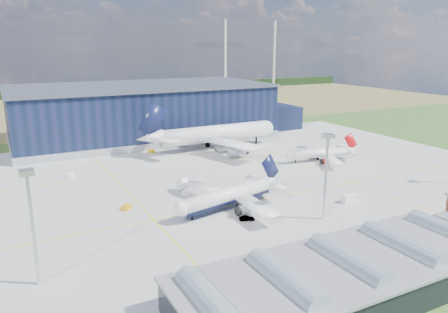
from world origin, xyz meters
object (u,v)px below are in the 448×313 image
light_mast_center (326,163)px  gse_cart_b (69,175)px  gse_van_c (350,199)px  car_b (247,218)px  gse_cart_a (301,149)px  airstair (182,187)px  gse_tug_b (126,207)px  light_mast_west (31,209)px  gse_van_b (245,189)px  airliner_navy (227,188)px  car_a (343,252)px  gse_tug_c (151,151)px  hangar (147,114)px  airliner_red (319,149)px  airliner_widebody (217,125)px

light_mast_center → gse_cart_b: 90.14m
gse_van_c → car_b: (-33.91, 2.20, -0.52)m
gse_cart_a → gse_van_c: bearing=-130.4°
gse_van_c → airstair: 50.93m
gse_van_c → airstair: size_ratio=0.98×
gse_tug_b → airstair: 20.67m
light_mast_west → car_b: size_ratio=5.77×
light_mast_west → light_mast_center: 70.00m
gse_van_b → gse_cart_a: bearing=-16.1°
airliner_navy → car_a: airliner_navy is taller
gse_van_b → airliner_navy: bearing=169.6°
gse_tug_c → gse_cart_b: 42.64m
hangar → gse_tug_c: bearing=-105.9°
light_mast_west → gse_van_b: (62.64, 28.60, -14.39)m
light_mast_west → gse_van_b: size_ratio=5.04×
airstair → airliner_navy: bearing=-79.6°
light_mast_center → car_a: light_mast_center is taller
gse_tug_c → airstair: airstair is taller
gse_van_b → car_b: size_ratio=1.14×
light_mast_west → airstair: light_mast_west is taller
airliner_red → gse_tug_b: airliner_red is taller
gse_tug_b → car_b: (25.77, -22.66, 0.02)m
car_a → airstair: bearing=26.9°
gse_cart_a → gse_cart_b: 96.10m
airliner_red → car_b: airliner_red is taller
airliner_widebody → light_mast_center: bearing=-98.3°
gse_cart_b → gse_van_c: size_ratio=0.64×
light_mast_center → gse_cart_b: bearing=127.1°
airstair → car_a: size_ratio=1.43×
hangar → gse_cart_a: 78.58m
airstair → gse_van_b: bearing=-32.7°
airliner_navy → gse_tug_c: bearing=-105.0°
gse_van_c → light_mast_center: bearing=120.6°
light_mast_west → gse_van_c: bearing=4.1°
airliner_navy → gse_tug_c: (2.68, 74.00, -5.74)m
gse_van_b → car_a: gse_van_b is taller
light_mast_center → airliner_widebody: 85.87m
light_mast_west → gse_cart_b: light_mast_west is taller
airliner_navy → gse_tug_c: size_ratio=13.43×
light_mast_west → gse_van_c: 86.76m
gse_van_b → gse_tug_b: bearing=124.1°
gse_tug_b → gse_van_c: size_ratio=0.60×
light_mast_west → gse_cart_a: light_mast_west is taller
light_mast_center → airliner_red: light_mast_center is taller
car_b → airliner_navy: bearing=26.0°
gse_van_b → gse_van_c: size_ratio=0.93×
hangar → gse_tug_b: 101.44m
airliner_navy → gse_van_c: size_ratio=7.98×
light_mast_west → airliner_navy: size_ratio=0.59×
airliner_widebody → car_b: bearing=-112.1°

